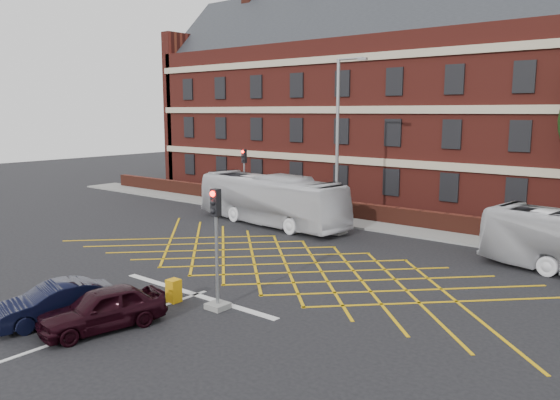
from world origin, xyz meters
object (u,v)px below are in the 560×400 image
Objects in this scene: car_navy at (55,303)px; traffic_light_far at (244,185)px; car_maroon at (103,308)px; utility_cabinet at (174,291)px; direction_signs at (215,188)px; traffic_light_near at (217,260)px; street_lamp at (338,174)px; bus_left at (270,200)px.

car_navy is 21.35m from traffic_light_far.
traffic_light_far is at bearing 127.47° from car_navy.
car_maroon is 3.08m from utility_cabinet.
direction_signs is 20.46m from utility_cabinet.
traffic_light_near is 2.26m from utility_cabinet.
car_maroon is 4.70× the size of utility_cabinet.
car_maroon is 0.41× the size of street_lamp.
utility_cabinet is at bearing -163.60° from traffic_light_near.
traffic_light_far is at bearing 4.55° from direction_signs.
traffic_light_far is at bearing 129.85° from traffic_light_near.
bus_left is 2.58× the size of traffic_light_near.
traffic_light_near is 1.00× the size of traffic_light_far.
traffic_light_near is at bearing 63.27° from car_navy.
bus_left is at bearing 122.66° from traffic_light_near.
direction_signs is at bearing -175.45° from traffic_light_far.
bus_left is 2.58× the size of traffic_light_far.
street_lamp is at bearing 109.14° from car_maroon.
car_navy is 22.44m from direction_signs.
traffic_light_far is at bearing 133.54° from car_maroon.
bus_left is 5.00× the size of direction_signs.
car_maroon reaches higher than car_navy.
street_lamp reaches higher than car_navy.
traffic_light_near and traffic_light_far have the same top height.
direction_signs is at bearing 170.15° from street_lamp.
traffic_light_far is 9.65m from street_lamp.
traffic_light_near reaches higher than car_maroon.
car_navy is at bearing -128.60° from traffic_light_near.
direction_signs reaches higher than car_navy.
street_lamp reaches higher than bus_left.
car_navy is at bearing -90.06° from street_lamp.
direction_signs is 2.60× the size of utility_cabinet.
street_lamp is at bearing 104.59° from traffic_light_near.
street_lamp is at bearing 96.79° from utility_cabinet.
direction_signs is (-11.92, 2.07, -2.03)m from street_lamp.
traffic_light_far is (-11.01, 18.62, 1.09)m from car_maroon.
traffic_light_far is (-9.22, 19.23, 1.12)m from car_navy.
direction_signs is (-13.69, 18.41, 0.70)m from car_maroon.
car_navy is 5.47m from traffic_light_near.
utility_cabinet is (1.60, 3.67, -0.22)m from car_navy.
car_navy is at bearing -148.21° from car_maroon.
bus_left is at bearing -29.96° from traffic_light_far.
street_lamp is 13.70m from utility_cabinet.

